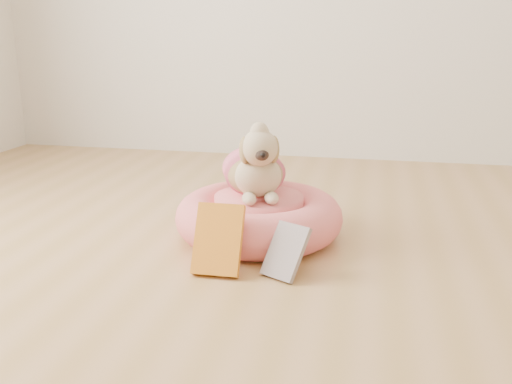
% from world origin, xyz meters
% --- Properties ---
extents(pet_bed, '(0.59, 0.59, 0.15)m').
position_xyz_m(pet_bed, '(-0.18, 0.88, 0.07)').
color(pet_bed, '#F35F6C').
rests_on(pet_bed, floor).
extents(dog, '(0.37, 0.44, 0.27)m').
position_xyz_m(dog, '(-0.20, 0.90, 0.29)').
color(dog, brown).
rests_on(dog, pet_bed).
extents(book_yellow, '(0.14, 0.13, 0.20)m').
position_xyz_m(book_yellow, '(-0.24, 0.56, 0.10)').
color(book_yellow, gold).
rests_on(book_yellow, floor).
extents(book_white, '(0.15, 0.15, 0.15)m').
position_xyz_m(book_white, '(-0.04, 0.57, 0.08)').
color(book_white, white).
rests_on(book_white, floor).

